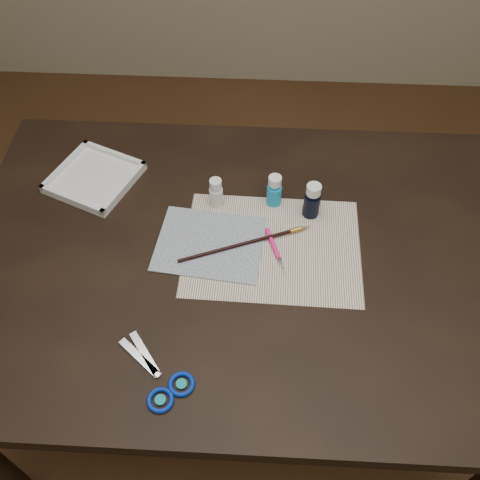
{
  "coord_description": "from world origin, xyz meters",
  "views": [
    {
      "loc": [
        0.04,
        -0.74,
        1.74
      ],
      "look_at": [
        0.0,
        0.0,
        0.8
      ],
      "focal_mm": 40.0,
      "sensor_mm": 36.0,
      "label": 1
    }
  ],
  "objects_px": {
    "palette_tray": "(94,177)",
    "paint_bottle_white": "(216,192)",
    "paper": "(272,247)",
    "scissors": "(149,371)",
    "paint_bottle_cyan": "(274,190)",
    "paint_bottle_navy": "(312,200)",
    "canvas": "(210,244)"
  },
  "relations": [
    {
      "from": "paint_bottle_navy",
      "to": "scissors",
      "type": "relative_size",
      "value": 0.48
    },
    {
      "from": "paper",
      "to": "paint_bottle_white",
      "type": "xyz_separation_m",
      "value": [
        -0.14,
        0.13,
        0.04
      ]
    },
    {
      "from": "paper",
      "to": "paint_bottle_white",
      "type": "height_order",
      "value": "paint_bottle_white"
    },
    {
      "from": "paper",
      "to": "palette_tray",
      "type": "relative_size",
      "value": 2.09
    },
    {
      "from": "paint_bottle_white",
      "to": "canvas",
      "type": "bearing_deg",
      "value": -92.33
    },
    {
      "from": "paint_bottle_cyan",
      "to": "paint_bottle_navy",
      "type": "height_order",
      "value": "paint_bottle_navy"
    },
    {
      "from": "palette_tray",
      "to": "paper",
      "type": "bearing_deg",
      "value": -22.83
    },
    {
      "from": "palette_tray",
      "to": "paint_bottle_navy",
      "type": "bearing_deg",
      "value": -8.85
    },
    {
      "from": "paint_bottle_white",
      "to": "paint_bottle_navy",
      "type": "height_order",
      "value": "paint_bottle_navy"
    },
    {
      "from": "canvas",
      "to": "scissors",
      "type": "xyz_separation_m",
      "value": [
        -0.09,
        -0.32,
        0.0
      ]
    },
    {
      "from": "canvas",
      "to": "paint_bottle_cyan",
      "type": "xyz_separation_m",
      "value": [
        0.15,
        0.14,
        0.04
      ]
    },
    {
      "from": "paper",
      "to": "scissors",
      "type": "height_order",
      "value": "scissors"
    },
    {
      "from": "paint_bottle_cyan",
      "to": "palette_tray",
      "type": "distance_m",
      "value": 0.47
    },
    {
      "from": "palette_tray",
      "to": "paint_bottle_white",
      "type": "bearing_deg",
      "value": -11.44
    },
    {
      "from": "canvas",
      "to": "paper",
      "type": "bearing_deg",
      "value": 0.04
    },
    {
      "from": "paint_bottle_white",
      "to": "paint_bottle_cyan",
      "type": "relative_size",
      "value": 0.92
    },
    {
      "from": "paint_bottle_navy",
      "to": "scissors",
      "type": "xyz_separation_m",
      "value": [
        -0.33,
        -0.43,
        -0.04
      ]
    },
    {
      "from": "paint_bottle_white",
      "to": "palette_tray",
      "type": "bearing_deg",
      "value": 168.56
    },
    {
      "from": "canvas",
      "to": "palette_tray",
      "type": "distance_m",
      "value": 0.37
    },
    {
      "from": "paint_bottle_cyan",
      "to": "palette_tray",
      "type": "xyz_separation_m",
      "value": [
        -0.46,
        0.05,
        -0.03
      ]
    },
    {
      "from": "scissors",
      "to": "palette_tray",
      "type": "xyz_separation_m",
      "value": [
        -0.22,
        0.52,
        0.01
      ]
    },
    {
      "from": "paper",
      "to": "paint_bottle_white",
      "type": "relative_size",
      "value": 4.98
    },
    {
      "from": "scissors",
      "to": "paint_bottle_white",
      "type": "bearing_deg",
      "value": -62.13
    },
    {
      "from": "paper",
      "to": "canvas",
      "type": "bearing_deg",
      "value": -179.96
    },
    {
      "from": "paint_bottle_cyan",
      "to": "paint_bottle_navy",
      "type": "bearing_deg",
      "value": -19.64
    },
    {
      "from": "paint_bottle_cyan",
      "to": "scissors",
      "type": "relative_size",
      "value": 0.44
    },
    {
      "from": "paint_bottle_cyan",
      "to": "scissors",
      "type": "bearing_deg",
      "value": -117.18
    },
    {
      "from": "paper",
      "to": "scissors",
      "type": "xyz_separation_m",
      "value": [
        -0.24,
        -0.32,
        0.0
      ]
    },
    {
      "from": "paint_bottle_navy",
      "to": "canvas",
      "type": "bearing_deg",
      "value": -155.45
    },
    {
      "from": "paint_bottle_cyan",
      "to": "palette_tray",
      "type": "relative_size",
      "value": 0.45
    },
    {
      "from": "paper",
      "to": "paint_bottle_cyan",
      "type": "height_order",
      "value": "paint_bottle_cyan"
    },
    {
      "from": "paper",
      "to": "canvas",
      "type": "xyz_separation_m",
      "value": [
        -0.15,
        -0.0,
        0.0
      ]
    }
  ]
}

